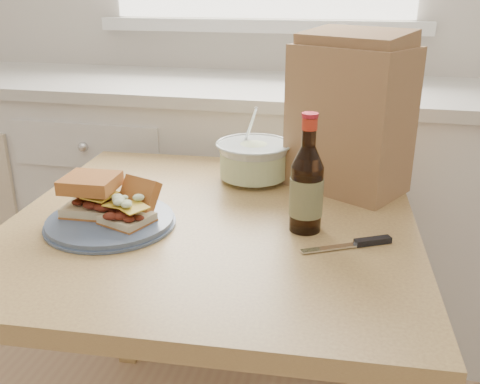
% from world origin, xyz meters
% --- Properties ---
extents(cabinet_run, '(2.50, 0.64, 0.94)m').
position_xyz_m(cabinet_run, '(-0.00, 1.70, 0.47)').
color(cabinet_run, silver).
rests_on(cabinet_run, ground).
extents(dining_table, '(0.98, 0.98, 0.77)m').
position_xyz_m(dining_table, '(0.11, 0.87, 0.66)').
color(dining_table, tan).
rests_on(dining_table, ground).
extents(plate, '(0.28, 0.28, 0.02)m').
position_xyz_m(plate, '(-0.10, 0.77, 0.78)').
color(plate, '#4A5B77').
rests_on(plate, dining_table).
extents(sandwich_left, '(0.12, 0.11, 0.09)m').
position_xyz_m(sandwich_left, '(-0.15, 0.80, 0.83)').
color(sandwich_left, beige).
rests_on(sandwich_left, plate).
extents(sandwich_right, '(0.12, 0.16, 0.08)m').
position_xyz_m(sandwich_right, '(-0.05, 0.78, 0.82)').
color(sandwich_right, beige).
rests_on(sandwich_right, plate).
extents(coleslaw_bowl, '(0.21, 0.21, 0.21)m').
position_xyz_m(coleslaw_bowl, '(0.15, 1.14, 0.82)').
color(coleslaw_bowl, silver).
rests_on(coleslaw_bowl, dining_table).
extents(beer_bottle, '(0.07, 0.07, 0.26)m').
position_xyz_m(beer_bottle, '(0.33, 0.85, 0.87)').
color(beer_bottle, black).
rests_on(beer_bottle, dining_table).
extents(knife, '(0.18, 0.11, 0.01)m').
position_xyz_m(knife, '(0.45, 0.80, 0.78)').
color(knife, silver).
rests_on(knife, dining_table).
extents(paper_bag, '(0.33, 0.30, 0.37)m').
position_xyz_m(paper_bag, '(0.40, 1.14, 0.95)').
color(paper_bag, '#9A6A4A').
rests_on(paper_bag, dining_table).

